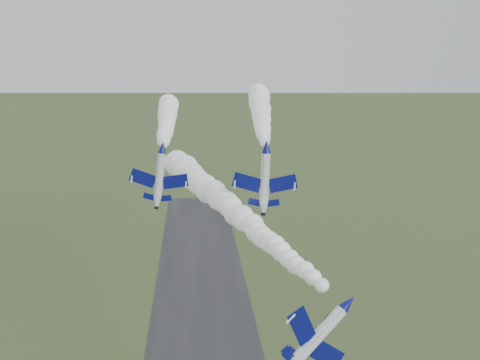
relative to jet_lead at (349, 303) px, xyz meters
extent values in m
cylinder|color=white|center=(-0.07, 0.08, -0.03)|extent=(4.58, 8.08, 1.98)
cone|color=navy|center=(1.65, -4.58, -0.03)|extent=(2.57, 2.62, 1.98)
cone|color=white|center=(-1.72, 4.57, -0.03)|extent=(2.44, 2.27, 1.98)
cylinder|color=black|center=(-2.05, 5.45, -0.03)|extent=(1.14, 0.88, 1.00)
ellipsoid|color=black|center=(1.02, -1.68, 0.30)|extent=(2.17, 2.99, 1.32)
cube|color=navy|center=(-2.08, 0.14, 2.08)|extent=(3.41, 3.08, 3.45)
cube|color=navy|center=(1.22, 1.36, -2.31)|extent=(3.41, 3.08, 3.45)
cube|color=navy|center=(-2.31, 3.45, 1.14)|extent=(1.53, 1.40, 1.52)
cube|color=navy|center=(-0.55, 4.10, -1.20)|extent=(1.53, 1.40, 1.52)
cube|color=navy|center=(-0.46, 3.89, 0.74)|extent=(2.10, 1.99, 1.38)
cylinder|color=white|center=(-22.17, 30.12, 13.48)|extent=(1.60, 7.35, 1.47)
cone|color=navy|center=(-22.08, 25.49, 13.48)|extent=(1.50, 1.95, 1.47)
cone|color=white|center=(-22.25, 34.56, 13.48)|extent=(1.50, 1.60, 1.47)
cylinder|color=black|center=(-22.27, 35.44, 13.48)|extent=(0.75, 0.54, 0.74)
ellipsoid|color=black|center=(-22.07, 28.23, 13.96)|extent=(1.02, 2.53, 0.98)
cube|color=navy|center=(-24.79, 30.77, 13.69)|extent=(4.03, 2.17, 0.64)
cube|color=navy|center=(-19.60, 30.86, 13.01)|extent=(4.03, 2.17, 0.64)
cube|color=navy|center=(-23.62, 33.75, 13.66)|extent=(1.76, 0.99, 0.31)
cube|color=navy|center=(-20.85, 33.80, 13.30)|extent=(1.76, 0.99, 0.31)
cube|color=navy|center=(-22.08, 33.57, 14.60)|extent=(0.38, 1.40, 1.92)
cylinder|color=white|center=(-5.30, 31.05, 13.21)|extent=(2.25, 8.51, 1.56)
cone|color=navy|center=(-5.74, 25.76, 13.21)|extent=(1.73, 2.32, 1.56)
cone|color=white|center=(-4.87, 36.14, 13.21)|extent=(1.70, 1.93, 1.56)
cylinder|color=black|center=(-4.79, 37.13, 13.21)|extent=(0.84, 0.66, 0.79)
ellipsoid|color=black|center=(-5.46, 28.89, 13.77)|extent=(1.27, 2.96, 1.04)
cube|color=navy|center=(-8.23, 32.10, 13.17)|extent=(4.79, 2.78, 0.31)
cube|color=navy|center=(-2.24, 31.60, 12.95)|extent=(4.79, 2.78, 0.31)
cube|color=navy|center=(-6.54, 35.37, 13.27)|extent=(2.09, 1.26, 0.17)
cube|color=navy|center=(-3.35, 35.11, 13.15)|extent=(2.09, 1.26, 0.17)
cube|color=navy|center=(-4.92, 35.00, 14.51)|extent=(0.33, 1.61, 2.21)
camera|label=1|loc=(-17.44, -54.87, 26.88)|focal=40.00mm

